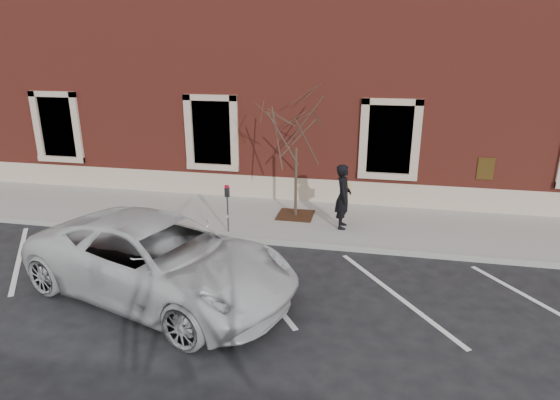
% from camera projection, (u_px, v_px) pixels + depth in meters
% --- Properties ---
extents(ground, '(120.00, 120.00, 0.00)m').
position_uv_depth(ground, '(276.00, 244.00, 13.06)').
color(ground, '#28282B').
rests_on(ground, ground).
extents(sidewalk_near, '(40.00, 3.50, 0.15)m').
position_uv_depth(sidewalk_near, '(287.00, 220.00, 14.67)').
color(sidewalk_near, gray).
rests_on(sidewalk_near, ground).
extents(curb_near, '(40.00, 0.12, 0.15)m').
position_uv_depth(curb_near, '(275.00, 242.00, 12.99)').
color(curb_near, '#9E9E99').
rests_on(curb_near, ground).
extents(parking_stripes, '(28.00, 4.40, 0.01)m').
position_uv_depth(parking_stripes, '(256.00, 281.00, 11.02)').
color(parking_stripes, silver).
rests_on(parking_stripes, ground).
extents(building_civic, '(40.00, 8.62, 8.00)m').
position_uv_depth(building_civic, '(315.00, 78.00, 19.00)').
color(building_civic, maroon).
rests_on(building_civic, ground).
extents(man, '(0.48, 0.71, 1.91)m').
position_uv_depth(man, '(343.00, 197.00, 13.56)').
color(man, black).
rests_on(man, sidewalk_near).
extents(parking_meter, '(0.13, 0.10, 1.39)m').
position_uv_depth(parking_meter, '(227.00, 200.00, 13.25)').
color(parking_meter, '#595B60').
rests_on(parking_meter, sidewalk_near).
extents(tree_grate, '(1.11, 1.11, 0.03)m').
position_uv_depth(tree_grate, '(295.00, 215.00, 14.80)').
color(tree_grate, '#402814').
rests_on(tree_grate, sidewalk_near).
extents(sapling, '(2.38, 2.38, 3.97)m').
position_uv_depth(sapling, '(296.00, 128.00, 13.93)').
color(sapling, '#3F2E26').
rests_on(sapling, sidewalk_near).
extents(white_truck, '(6.80, 4.67, 1.73)m').
position_uv_depth(white_truck, '(160.00, 259.00, 10.18)').
color(white_truck, silver).
rests_on(white_truck, ground).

